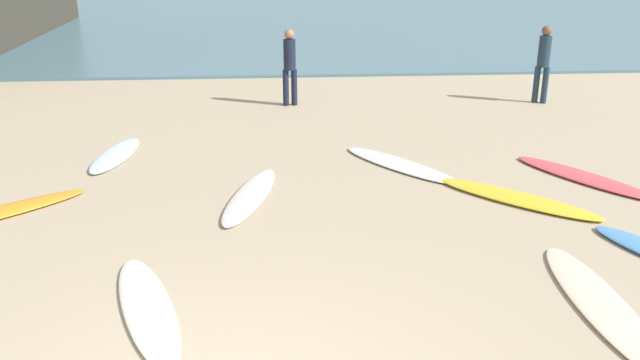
{
  "coord_description": "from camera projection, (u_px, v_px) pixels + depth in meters",
  "views": [
    {
      "loc": [
        0.45,
        -3.97,
        3.41
      ],
      "look_at": [
        1.13,
        4.75,
        0.3
      ],
      "focal_mm": 36.02,
      "sensor_mm": 36.0,
      "label": 1
    }
  ],
  "objects": [
    {
      "name": "ocean_water",
      "position": [
        261.0,
        14.0,
        37.18
      ],
      "size": [
        120.0,
        40.0,
        0.08
      ],
      "primitive_type": "cube",
      "color": "slate",
      "rests_on": "ground_plane"
    },
    {
      "name": "surfboard_0",
      "position": [
        147.0,
        308.0,
        6.47
      ],
      "size": [
        1.21,
        2.35,
        0.06
      ],
      "primitive_type": "ellipsoid",
      "rotation": [
        0.0,
        0.0,
        0.33
      ],
      "color": "silver",
      "rests_on": "ground_plane"
    },
    {
      "name": "surfboard_1",
      "position": [
        116.0,
        155.0,
        11.31
      ],
      "size": [
        0.78,
        2.16,
        0.08
      ],
      "primitive_type": "ellipsoid",
      "rotation": [
        0.0,
        0.0,
        -0.11
      ],
      "color": "white",
      "rests_on": "ground_plane"
    },
    {
      "name": "surfboard_3",
      "position": [
        517.0,
        198.0,
        9.32
      ],
      "size": [
        2.16,
        2.2,
        0.08
      ],
      "primitive_type": "ellipsoid",
      "rotation": [
        0.0,
        0.0,
        3.91
      ],
      "color": "yellow",
      "rests_on": "ground_plane"
    },
    {
      "name": "surfboard_4",
      "position": [
        599.0,
        302.0,
        6.57
      ],
      "size": [
        0.65,
        2.58,
        0.06
      ],
      "primitive_type": "ellipsoid",
      "rotation": [
        0.0,
        0.0,
        -0.04
      ],
      "color": "#F7DEBF",
      "rests_on": "ground_plane"
    },
    {
      "name": "surfboard_5",
      "position": [
        583.0,
        177.0,
        10.21
      ],
      "size": [
        1.72,
        2.51,
        0.07
      ],
      "primitive_type": "ellipsoid",
      "rotation": [
        0.0,
        0.0,
        0.51
      ],
      "color": "#E2505A",
      "rests_on": "ground_plane"
    },
    {
      "name": "surfboard_7",
      "position": [
        399.0,
        164.0,
        10.83
      ],
      "size": [
        1.9,
        2.41,
        0.06
      ],
      "primitive_type": "ellipsoid",
      "rotation": [
        0.0,
        0.0,
        3.74
      ],
      "color": "white",
      "rests_on": "ground_plane"
    },
    {
      "name": "surfboard_8",
      "position": [
        251.0,
        195.0,
        9.43
      ],
      "size": [
        1.04,
        2.45,
        0.08
      ],
      "primitive_type": "ellipsoid",
      "rotation": [
        0.0,
        0.0,
        2.9
      ],
      "color": "silver",
      "rests_on": "ground_plane"
    },
    {
      "name": "beachgoer_mid",
      "position": [
        290.0,
        63.0,
        14.83
      ],
      "size": [
        0.34,
        0.32,
        1.77
      ],
      "rotation": [
        0.0,
        0.0,
        3.31
      ],
      "color": "#191E33",
      "rests_on": "ground_plane"
    },
    {
      "name": "beachgoer_far",
      "position": [
        543.0,
        60.0,
        15.08
      ],
      "size": [
        0.38,
        0.38,
        1.81
      ],
      "rotation": [
        0.0,
        0.0,
        5.75
      ],
      "color": "#1E3342",
      "rests_on": "ground_plane"
    }
  ]
}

